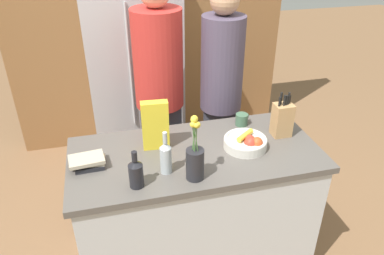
% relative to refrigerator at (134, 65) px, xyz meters
% --- Properties ---
extents(kitchen_island, '(1.52, 0.72, 0.91)m').
position_rel_refrigerator_xyz_m(kitchen_island, '(0.20, -1.46, -0.50)').
color(kitchen_island, silver).
rests_on(kitchen_island, ground_plane).
extents(back_wall_wood, '(2.72, 0.12, 2.60)m').
position_rel_refrigerator_xyz_m(back_wall_wood, '(0.20, 0.36, 0.34)').
color(back_wall_wood, olive).
rests_on(back_wall_wood, ground_plane).
extents(refrigerator, '(0.82, 0.62, 1.92)m').
position_rel_refrigerator_xyz_m(refrigerator, '(0.00, 0.00, 0.00)').
color(refrigerator, '#B7B7BC').
rests_on(refrigerator, ground_plane).
extents(fruit_bowl, '(0.27, 0.27, 0.09)m').
position_rel_refrigerator_xyz_m(fruit_bowl, '(0.51, -1.49, -0.01)').
color(fruit_bowl, silver).
rests_on(fruit_bowl, kitchen_island).
extents(knife_block, '(0.12, 0.10, 0.30)m').
position_rel_refrigerator_xyz_m(knife_block, '(0.79, -1.40, 0.07)').
color(knife_block, tan).
rests_on(knife_block, kitchen_island).
extents(flower_vase, '(0.10, 0.10, 0.38)m').
position_rel_refrigerator_xyz_m(flower_vase, '(0.13, -1.70, 0.07)').
color(flower_vase, '#232328').
rests_on(flower_vase, kitchen_island).
extents(cereal_box, '(0.16, 0.07, 0.31)m').
position_rel_refrigerator_xyz_m(cereal_box, '(-0.02, -1.35, 0.11)').
color(cereal_box, yellow).
rests_on(cereal_box, kitchen_island).
extents(coffee_mug, '(0.11, 0.09, 0.08)m').
position_rel_refrigerator_xyz_m(coffee_mug, '(0.59, -1.21, -0.01)').
color(coffee_mug, '#42664C').
rests_on(coffee_mug, kitchen_island).
extents(book_stack, '(0.21, 0.16, 0.06)m').
position_rel_refrigerator_xyz_m(book_stack, '(-0.43, -1.45, -0.02)').
color(book_stack, '#232328').
rests_on(book_stack, kitchen_island).
extents(bottle_oil, '(0.06, 0.06, 0.26)m').
position_rel_refrigerator_xyz_m(bottle_oil, '(-0.01, -1.61, 0.05)').
color(bottle_oil, '#B2BCC1').
rests_on(bottle_oil, kitchen_island).
extents(bottle_vinegar, '(0.08, 0.08, 0.22)m').
position_rel_refrigerator_xyz_m(bottle_vinegar, '(-0.18, -1.69, 0.04)').
color(bottle_vinegar, black).
rests_on(bottle_vinegar, kitchen_island).
extents(person_at_sink, '(0.37, 0.37, 1.81)m').
position_rel_refrigerator_xyz_m(person_at_sink, '(0.12, -0.68, 0.06)').
color(person_at_sink, '#383842').
rests_on(person_at_sink, ground_plane).
extents(person_in_blue, '(0.32, 0.32, 1.76)m').
position_rel_refrigerator_xyz_m(person_in_blue, '(0.57, -0.80, 0.04)').
color(person_in_blue, '#383842').
rests_on(person_in_blue, ground_plane).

